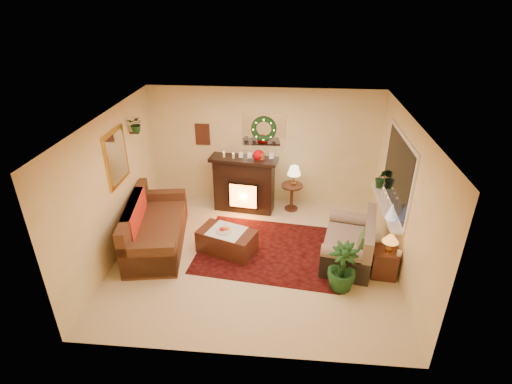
# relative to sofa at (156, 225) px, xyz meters

# --- Properties ---
(floor) EXTENTS (5.00, 5.00, 0.00)m
(floor) POSITION_rel_sofa_xyz_m (1.88, -0.21, -0.43)
(floor) COLOR beige
(floor) RESTS_ON ground
(ceiling) EXTENTS (5.00, 5.00, 0.00)m
(ceiling) POSITION_rel_sofa_xyz_m (1.88, -0.21, 2.17)
(ceiling) COLOR white
(ceiling) RESTS_ON ground
(wall_back) EXTENTS (5.00, 5.00, 0.00)m
(wall_back) POSITION_rel_sofa_xyz_m (1.88, 2.04, 0.87)
(wall_back) COLOR #EFD88C
(wall_back) RESTS_ON ground
(wall_front) EXTENTS (5.00, 5.00, 0.00)m
(wall_front) POSITION_rel_sofa_xyz_m (1.88, -2.46, 0.87)
(wall_front) COLOR #EFD88C
(wall_front) RESTS_ON ground
(wall_left) EXTENTS (4.50, 4.50, 0.00)m
(wall_left) POSITION_rel_sofa_xyz_m (-0.62, -0.21, 0.87)
(wall_left) COLOR #EFD88C
(wall_left) RESTS_ON ground
(wall_right) EXTENTS (4.50, 4.50, 0.00)m
(wall_right) POSITION_rel_sofa_xyz_m (4.38, -0.21, 0.87)
(wall_right) COLOR #EFD88C
(wall_right) RESTS_ON ground
(area_rug) EXTENTS (2.87, 2.29, 0.01)m
(area_rug) POSITION_rel_sofa_xyz_m (2.17, -0.01, -0.42)
(area_rug) COLOR #670710
(area_rug) RESTS_ON floor
(sofa) EXTENTS (1.27, 2.27, 0.92)m
(sofa) POSITION_rel_sofa_xyz_m (0.00, 0.00, 0.00)
(sofa) COLOR brown
(sofa) RESTS_ON floor
(red_throw) EXTENTS (0.82, 1.34, 0.02)m
(red_throw) POSITION_rel_sofa_xyz_m (-0.04, 0.15, 0.03)
(red_throw) COLOR #BA050E
(red_throw) RESTS_ON sofa
(fireplace) EXTENTS (1.32, 0.56, 1.17)m
(fireplace) POSITION_rel_sofa_xyz_m (1.50, 1.51, 0.12)
(fireplace) COLOR black
(fireplace) RESTS_ON floor
(poinsettia) EXTENTS (0.24, 0.24, 0.24)m
(poinsettia) POSITION_rel_sofa_xyz_m (1.82, 1.52, 0.87)
(poinsettia) COLOR #B90204
(poinsettia) RESTS_ON fireplace
(mantel_candle_a) EXTENTS (0.05, 0.05, 0.16)m
(mantel_candle_a) POSITION_rel_sofa_xyz_m (1.08, 1.51, 0.83)
(mantel_candle_a) COLOR #FFF5C7
(mantel_candle_a) RESTS_ON fireplace
(mantel_candle_b) EXTENTS (0.05, 0.05, 0.16)m
(mantel_candle_b) POSITION_rel_sofa_xyz_m (1.29, 1.47, 0.83)
(mantel_candle_b) COLOR beige
(mantel_candle_b) RESTS_ON fireplace
(mantel_mirror) EXTENTS (0.92, 0.02, 0.72)m
(mantel_mirror) POSITION_rel_sofa_xyz_m (1.88, 2.02, 1.27)
(mantel_mirror) COLOR white
(mantel_mirror) RESTS_ON wall_back
(wreath) EXTENTS (0.55, 0.11, 0.55)m
(wreath) POSITION_rel_sofa_xyz_m (1.88, 1.98, 1.29)
(wreath) COLOR #194719
(wreath) RESTS_ON wall_back
(wall_art) EXTENTS (0.32, 0.03, 0.48)m
(wall_art) POSITION_rel_sofa_xyz_m (0.53, 2.02, 1.12)
(wall_art) COLOR #381E11
(wall_art) RESTS_ON wall_back
(gold_mirror) EXTENTS (0.03, 0.84, 1.00)m
(gold_mirror) POSITION_rel_sofa_xyz_m (-0.60, 0.09, 1.32)
(gold_mirror) COLOR gold
(gold_mirror) RESTS_ON wall_left
(hanging_plant) EXTENTS (0.33, 0.28, 0.36)m
(hanging_plant) POSITION_rel_sofa_xyz_m (-0.46, 0.84, 1.54)
(hanging_plant) COLOR #194719
(hanging_plant) RESTS_ON wall_left
(loveseat) EXTENTS (1.10, 1.57, 0.83)m
(loveseat) POSITION_rel_sofa_xyz_m (3.58, -0.13, -0.01)
(loveseat) COLOR gray
(loveseat) RESTS_ON floor
(window_frame) EXTENTS (0.03, 1.86, 1.36)m
(window_frame) POSITION_rel_sofa_xyz_m (4.37, 0.34, 1.12)
(window_frame) COLOR white
(window_frame) RESTS_ON wall_right
(window_glass) EXTENTS (0.02, 1.70, 1.22)m
(window_glass) POSITION_rel_sofa_xyz_m (4.35, 0.34, 1.12)
(window_glass) COLOR black
(window_glass) RESTS_ON wall_right
(window_sill) EXTENTS (0.22, 1.86, 0.04)m
(window_sill) POSITION_rel_sofa_xyz_m (4.26, 0.34, 0.44)
(window_sill) COLOR white
(window_sill) RESTS_ON wall_right
(mini_tree) EXTENTS (0.19, 0.19, 0.29)m
(mini_tree) POSITION_rel_sofa_xyz_m (4.24, -0.15, 0.61)
(mini_tree) COLOR white
(mini_tree) RESTS_ON window_sill
(sill_plant) EXTENTS (0.30, 0.24, 0.54)m
(sill_plant) POSITION_rel_sofa_xyz_m (4.27, 1.05, 0.66)
(sill_plant) COLOR #2C6132
(sill_plant) RESTS_ON window_sill
(side_table_round) EXTENTS (0.53, 0.53, 0.60)m
(side_table_round) POSITION_rel_sofa_xyz_m (2.54, 1.60, -0.10)
(side_table_round) COLOR #4A2D11
(side_table_round) RESTS_ON floor
(lamp_cream) EXTENTS (0.29, 0.29, 0.44)m
(lamp_cream) POSITION_rel_sofa_xyz_m (2.57, 1.60, 0.45)
(lamp_cream) COLOR #FFDFA8
(lamp_cream) RESTS_ON side_table_round
(end_table_square) EXTENTS (0.45, 0.45, 0.50)m
(end_table_square) POSITION_rel_sofa_xyz_m (4.14, -0.54, -0.16)
(end_table_square) COLOR #402219
(end_table_square) RESTS_ON floor
(lamp_tiffany) EXTENTS (0.27, 0.27, 0.40)m
(lamp_tiffany) POSITION_rel_sofa_xyz_m (4.17, -0.57, 0.32)
(lamp_tiffany) COLOR orange
(lamp_tiffany) RESTS_ON end_table_square
(coffee_table) EXTENTS (1.17, 0.89, 0.44)m
(coffee_table) POSITION_rel_sofa_xyz_m (1.36, -0.10, -0.22)
(coffee_table) COLOR brown
(coffee_table) RESTS_ON floor
(fruit_bowl) EXTENTS (0.28, 0.28, 0.07)m
(fruit_bowl) POSITION_rel_sofa_xyz_m (1.32, -0.14, 0.02)
(fruit_bowl) COLOR silver
(fruit_bowl) RESTS_ON coffee_table
(floor_palm) EXTENTS (1.89, 1.89, 2.55)m
(floor_palm) POSITION_rel_sofa_xyz_m (3.38, -0.97, 0.02)
(floor_palm) COLOR #215820
(floor_palm) RESTS_ON floor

